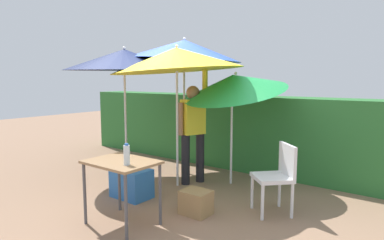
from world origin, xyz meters
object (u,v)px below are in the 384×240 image
umbrella_yellow (124,60)px  person_vendor (193,127)px  umbrella_navy (177,59)px  umbrella_orange (184,50)px  folding_table (122,169)px  bottle_water (127,155)px  cooler_box (132,183)px  umbrella_rainbow (234,84)px  chair_plastic (277,174)px  crate_cardboard (196,202)px

umbrella_yellow → person_vendor: size_ratio=1.19×
umbrella_navy → person_vendor: umbrella_navy is taller
umbrella_orange → folding_table: umbrella_orange is taller
umbrella_navy → bottle_water: 2.02m
cooler_box → umbrella_navy: bearing=76.7°
umbrella_navy → cooler_box: (-0.19, -0.81, -1.80)m
umbrella_rainbow → umbrella_navy: umbrella_navy is taller
umbrella_yellow → bottle_water: 2.36m
umbrella_yellow → person_vendor: 1.60m
chair_plastic → umbrella_navy: bearing=178.0°
umbrella_rainbow → crate_cardboard: bearing=-79.2°
folding_table → crate_cardboard: bearing=56.0°
umbrella_yellow → crate_cardboard: bearing=-15.4°
umbrella_yellow → folding_table: 2.31m
crate_cardboard → bottle_water: bearing=-110.8°
umbrella_rainbow → bottle_water: (-0.06, -2.18, -0.75)m
umbrella_yellow → umbrella_navy: (0.96, 0.21, -0.01)m
person_vendor → crate_cardboard: size_ratio=5.21×
chair_plastic → folding_table: 1.94m
umbrella_orange → folding_table: 2.78m
crate_cardboard → person_vendor: bearing=129.0°
umbrella_rainbow → crate_cardboard: 2.01m
umbrella_orange → person_vendor: (0.51, -0.41, -1.28)m
umbrella_yellow → person_vendor: (1.06, 0.49, -1.09)m
umbrella_navy → folding_table: size_ratio=2.85×
chair_plastic → crate_cardboard: size_ratio=2.47×
person_vendor → bottle_water: size_ratio=7.83×
umbrella_rainbow → umbrella_yellow: bearing=-153.0°
crate_cardboard → bottle_water: bottle_water is taller
umbrella_rainbow → bottle_water: umbrella_rainbow is taller
umbrella_navy → cooler_box: size_ratio=4.11×
umbrella_orange → cooler_box: size_ratio=4.43×
chair_plastic → folding_table: (-1.30, -1.43, 0.16)m
cooler_box → umbrella_yellow: bearing=142.4°
cooler_box → bottle_water: bottle_water is taller
umbrella_navy → chair_plastic: size_ratio=2.56×
umbrella_orange → person_vendor: bearing=-38.9°
umbrella_yellow → person_vendor: umbrella_yellow is taller
umbrella_navy → crate_cardboard: (0.91, -0.73, -1.86)m
umbrella_orange → cooler_box: bearing=-81.8°
person_vendor → cooler_box: 1.34m
umbrella_orange → chair_plastic: size_ratio=2.76×
crate_cardboard → folding_table: size_ratio=0.45×
cooler_box → folding_table: folding_table is taller
person_vendor → cooler_box: (-0.29, -1.08, -0.72)m
cooler_box → umbrella_orange: bearing=98.2°
umbrella_navy → chair_plastic: (1.71, -0.06, -1.50)m
chair_plastic → bottle_water: (-1.11, -1.51, 0.37)m
umbrella_yellow → folding_table: (1.37, -1.27, -1.35)m
person_vendor → bottle_water: (0.49, -1.85, -0.06)m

